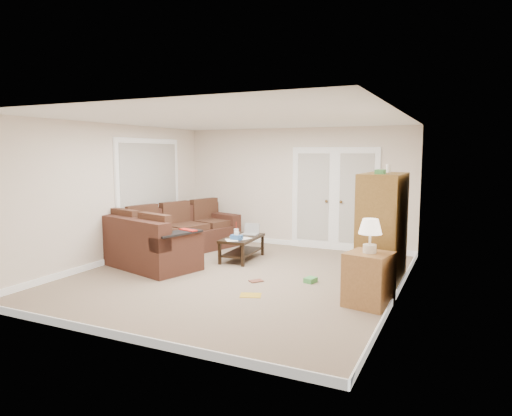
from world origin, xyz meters
The scene contains 17 objects.
floor centered at (0.00, 0.00, 0.00)m, with size 5.50×5.50×0.00m, color gray.
ceiling centered at (0.00, 0.00, 2.50)m, with size 5.00×5.50×0.02m, color white.
wall_left centered at (-2.50, 0.00, 1.25)m, with size 0.02×5.50×2.50m, color white.
wall_right centered at (2.50, 0.00, 1.25)m, with size 0.02×5.50×2.50m, color white.
wall_back centered at (0.00, 2.75, 1.25)m, with size 5.00×0.02×2.50m, color white.
wall_front centered at (0.00, -2.75, 1.25)m, with size 5.00×0.02×2.50m, color white.
baseboards centered at (0.00, 0.00, 0.05)m, with size 5.00×5.50×0.10m, color white, non-canonical shape.
french_doors centered at (0.85, 2.71, 1.04)m, with size 1.80×0.05×2.13m.
window_left centered at (-2.46, 1.00, 1.55)m, with size 0.05×1.92×1.42m.
sectional_sofa centered at (-1.80, 0.69, 0.35)m, with size 2.10×3.28×0.89m.
coffee_table centered at (-0.45, 1.13, 0.23)m, with size 0.59×1.08×0.72m.
tv_armoire centered at (2.17, 0.58, 0.85)m, with size 0.62×1.07×1.81m.
side_cabinet centered at (2.20, -0.49, 0.41)m, with size 0.64×0.64×1.14m.
space_heater centered at (2.01, 2.41, 0.14)m, with size 0.11×0.09×0.28m, color white.
floor_magazine centered at (0.63, -0.77, 0.00)m, with size 0.29×0.23×0.01m, color gold.
floor_greenbox centered at (1.19, 0.20, 0.04)m, with size 0.14×0.19×0.08m, color #469B4D.
floor_book centered at (0.34, -0.06, 0.01)m, with size 0.15×0.20×0.02m, color brown.
Camera 1 is at (3.31, -6.34, 1.98)m, focal length 32.00 mm.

